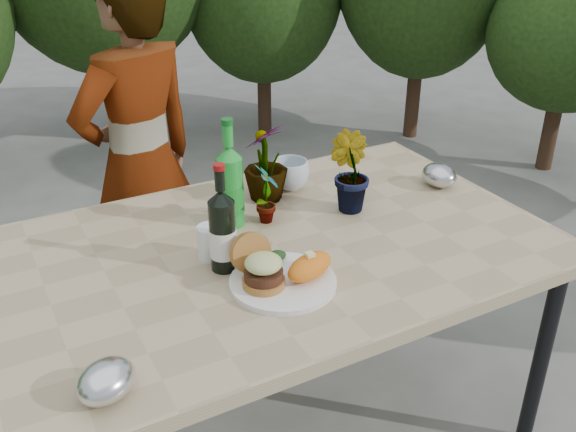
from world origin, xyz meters
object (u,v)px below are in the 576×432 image
wine_bottle (223,232)px  person (141,165)px  dinner_plate (283,282)px  patio_table (275,261)px

wine_bottle → person: bearing=90.1°
dinner_plate → wine_bottle: size_ratio=0.92×
wine_bottle → patio_table: bearing=16.2°
patio_table → wine_bottle: wine_bottle is taller
wine_bottle → person: 0.84m
patio_table → dinner_plate: bearing=-111.5°
patio_table → person: (-0.16, 0.79, 0.04)m
patio_table → dinner_plate: (-0.08, -0.19, 0.06)m
wine_bottle → person: person is taller
wine_bottle → person: size_ratio=0.21×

